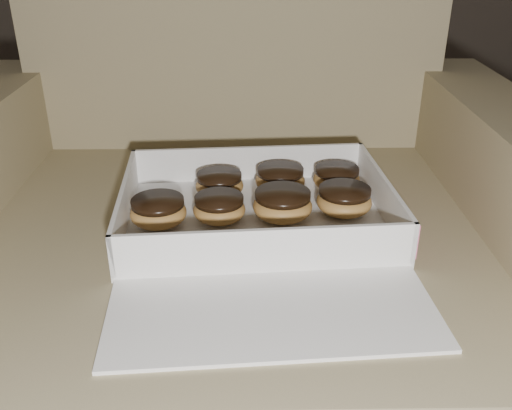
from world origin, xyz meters
name	(u,v)px	position (x,y,z in m)	size (l,w,h in m)	color
armchair	(233,270)	(-0.47, 0.33, 0.31)	(0.96, 0.81, 1.00)	#837654
bakery_box	(261,227)	(-0.43, 0.21, 0.46)	(0.40, 0.47, 0.06)	white
donut_a	(219,208)	(-0.49, 0.24, 0.47)	(0.07, 0.07, 0.04)	gold
donut_b	(280,179)	(-0.39, 0.34, 0.48)	(0.08, 0.08, 0.04)	gold
donut_c	(158,211)	(-0.57, 0.23, 0.48)	(0.08, 0.08, 0.04)	gold
donut_d	(219,184)	(-0.49, 0.32, 0.47)	(0.07, 0.07, 0.04)	gold
donut_e	(344,200)	(-0.30, 0.26, 0.48)	(0.08, 0.08, 0.04)	gold
donut_f	(283,204)	(-0.40, 0.25, 0.48)	(0.09, 0.09, 0.04)	gold
donut_g	(337,178)	(-0.30, 0.35, 0.47)	(0.07, 0.07, 0.04)	gold
crumb_a	(381,229)	(-0.26, 0.21, 0.46)	(0.01, 0.01, 0.00)	black
crumb_b	(172,238)	(-0.55, 0.19, 0.46)	(0.01, 0.01, 0.00)	black
crumb_c	(257,242)	(-0.43, 0.18, 0.46)	(0.01, 0.01, 0.00)	black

